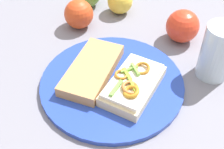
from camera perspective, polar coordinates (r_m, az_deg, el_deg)
The scene contains 8 objects.
ground_plane at distance 0.65m, azimuth -0.00°, elevation -2.02°, with size 2.00×2.00×0.00m, color slate.
plate at distance 0.64m, azimuth -0.00°, elevation -1.65°, with size 0.31×0.31×0.01m, color #2643B2.
sandwich at distance 0.61m, azimuth 4.06°, elevation -1.86°, with size 0.18×0.15×0.04m.
bread_slice_side at distance 0.65m, azimuth -3.86°, elevation 0.99°, with size 0.18×0.09×0.02m, color tan.
apple_0 at distance 0.86m, azimuth 1.56°, elevation 13.97°, with size 0.07×0.07×0.07m, color gold.
apple_1 at distance 0.77m, azimuth 13.45°, elevation 9.08°, with size 0.08×0.08×0.08m, color red.
apple_5 at distance 0.80m, azimuth -6.43°, elevation 11.52°, with size 0.08×0.08×0.08m, color #CE431D.
drinking_glass at distance 0.67m, azimuth 19.72°, elevation 4.11°, with size 0.07×0.07×0.13m, color silver.
Camera 1 is at (0.26, 0.37, 0.47)m, focal length 47.35 mm.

